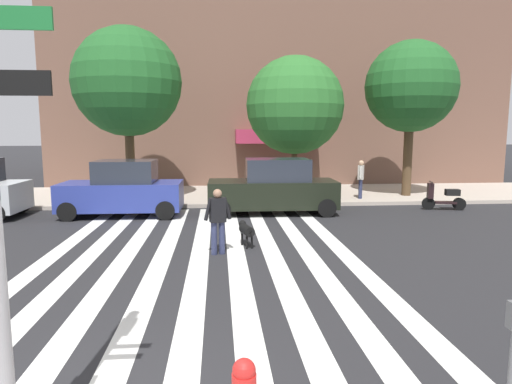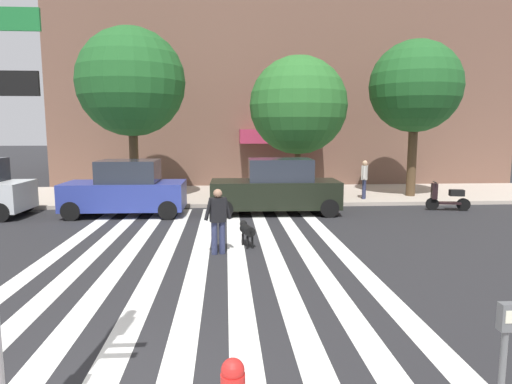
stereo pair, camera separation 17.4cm
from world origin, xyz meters
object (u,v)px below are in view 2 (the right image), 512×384
(parked_car_behind_first, at_px, (126,190))
(parked_car_third_in_line, at_px, (276,188))
(parking_meter_curbside, at_px, (504,353))
(pedestrian_dog_walker, at_px, (218,218))
(dog_on_leash, at_px, (247,230))
(pedestrian_bystander, at_px, (364,177))
(street_tree_nearest, at_px, (131,83))
(parked_scooter, at_px, (448,198))
(street_tree_further, at_px, (415,87))
(street_tree_middle, at_px, (298,105))

(parked_car_behind_first, bearing_deg, parked_car_third_in_line, -0.00)
(parking_meter_curbside, distance_m, parked_car_behind_first, 13.96)
(parked_car_third_in_line, bearing_deg, parked_car_behind_first, 180.00)
(parked_car_third_in_line, bearing_deg, pedestrian_dog_walker, -110.97)
(dog_on_leash, distance_m, pedestrian_bystander, 8.88)
(pedestrian_dog_walker, bearing_deg, street_tree_nearest, 113.86)
(parked_scooter, bearing_deg, parked_car_third_in_line, -178.50)
(parked_car_behind_first, bearing_deg, pedestrian_bystander, 14.04)
(pedestrian_dog_walker, bearing_deg, parked_car_third_in_line, 69.03)
(parked_car_third_in_line, xyz_separation_m, street_tree_further, (6.41, 3.09, 3.97))
(dog_on_leash, bearing_deg, street_tree_nearest, 120.19)
(dog_on_leash, bearing_deg, pedestrian_dog_walker, -137.19)
(pedestrian_dog_walker, height_order, pedestrian_bystander, pedestrian_bystander)
(street_tree_middle, height_order, street_tree_further, street_tree_further)
(parking_meter_curbside, relative_size, parked_scooter, 0.84)
(parked_car_third_in_line, relative_size, street_tree_middle, 0.79)
(parked_car_behind_first, distance_m, street_tree_nearest, 4.99)
(street_tree_further, bearing_deg, pedestrian_bystander, -163.15)
(pedestrian_dog_walker, bearing_deg, dog_on_leash, 42.81)
(parked_car_behind_first, height_order, parked_car_third_in_line, parked_car_third_in_line)
(parked_car_third_in_line, height_order, street_tree_middle, street_tree_middle)
(street_tree_further, height_order, pedestrian_dog_walker, street_tree_further)
(parking_meter_curbside, xyz_separation_m, dog_on_leash, (-2.01, 7.88, -0.59))
(parked_scooter, height_order, street_tree_further, street_tree_further)
(street_tree_middle, bearing_deg, street_tree_nearest, 178.17)
(street_tree_nearest, bearing_deg, parking_meter_curbside, -67.46)
(pedestrian_dog_walker, height_order, dog_on_leash, pedestrian_dog_walker)
(street_tree_nearest, height_order, street_tree_further, street_tree_nearest)
(parked_car_behind_first, distance_m, street_tree_middle, 7.84)
(parking_meter_curbside, bearing_deg, parked_car_behind_first, 116.13)
(street_tree_middle, distance_m, pedestrian_dog_walker, 9.22)
(pedestrian_dog_walker, xyz_separation_m, pedestrian_bystander, (6.11, 7.73, 0.15))
(street_tree_further, xyz_separation_m, dog_on_leash, (-7.71, -7.75, -4.48))
(street_tree_nearest, height_order, dog_on_leash, street_tree_nearest)
(parking_meter_curbside, distance_m, dog_on_leash, 8.15)
(parked_car_behind_first, distance_m, dog_on_leash, 6.25)
(parked_car_third_in_line, relative_size, dog_on_leash, 4.88)
(parking_meter_curbside, height_order, dog_on_leash, parking_meter_curbside)
(street_tree_nearest, distance_m, street_tree_middle, 6.98)
(dog_on_leash, bearing_deg, parking_meter_curbside, -75.68)
(parked_car_behind_first, relative_size, pedestrian_dog_walker, 2.60)
(street_tree_further, distance_m, dog_on_leash, 11.82)
(street_tree_nearest, bearing_deg, parked_car_third_in_line, -26.85)
(parking_meter_curbside, xyz_separation_m, pedestrian_dog_walker, (-2.76, 7.18, -0.10))
(pedestrian_dog_walker, bearing_deg, parked_car_behind_first, 122.36)
(street_tree_middle, bearing_deg, pedestrian_bystander, -5.70)
(parked_car_behind_first, distance_m, pedestrian_bystander, 9.80)
(street_tree_middle, bearing_deg, parking_meter_curbside, -91.93)
(parked_scooter, height_order, pedestrian_dog_walker, pedestrian_dog_walker)
(parked_scooter, distance_m, street_tree_nearest, 13.44)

